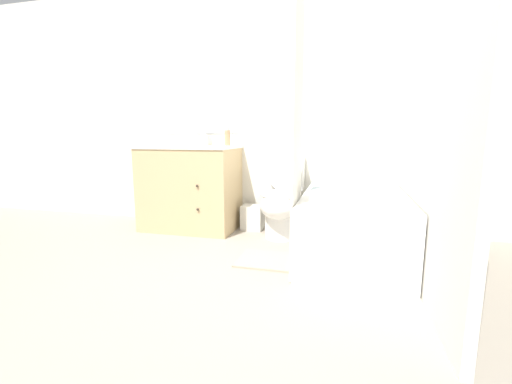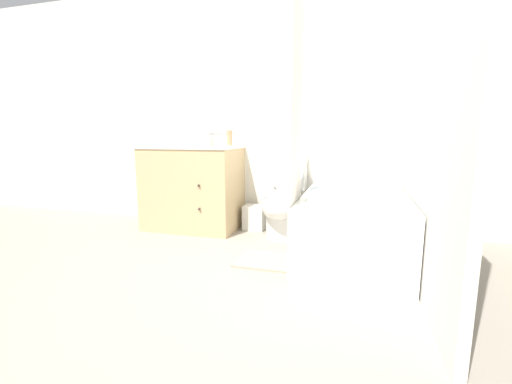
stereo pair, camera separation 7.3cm
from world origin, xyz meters
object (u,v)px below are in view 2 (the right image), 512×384
object	(u,v)px
sink_faucet	(200,141)
bathtub	(354,225)
wastebasket	(254,217)
soap_dispenser	(229,137)
bath_mat	(268,260)
bath_towel_folded	(331,195)
hand_towel_folded	(156,141)
tissue_box	(206,140)
vanity_cabinet	(193,186)
toilet	(283,200)

from	to	relation	value
sink_faucet	bathtub	distance (m)	1.84
wastebasket	bathtub	bearing A→B (deg)	-28.04
soap_dispenser	bath_mat	bearing A→B (deg)	-51.45
soap_dispenser	bath_towel_folded	xyz separation A→B (m)	(1.04, -0.75, -0.39)
hand_towel_folded	bath_towel_folded	distance (m)	1.89
tissue_box	bath_mat	size ratio (longest dim) A/B	0.30
vanity_cabinet	soap_dispenser	bearing A→B (deg)	2.03
vanity_cabinet	toilet	bearing A→B (deg)	-3.13
vanity_cabinet	sink_faucet	size ratio (longest dim) A/B	6.77
tissue_box	bathtub	bearing A→B (deg)	-19.37
toilet	soap_dispenser	size ratio (longest dim) A/B	4.85
toilet	tissue_box	bearing A→B (deg)	168.35
hand_towel_folded	sink_faucet	bearing A→B (deg)	48.72
bath_mat	wastebasket	bearing A→B (deg)	113.36
toilet	soap_dispenser	bearing A→B (deg)	173.17
bathtub	bath_mat	xyz separation A→B (m)	(-0.62, -0.32, -0.25)
vanity_cabinet	toilet	size ratio (longest dim) A/B	1.11
wastebasket	tissue_box	distance (m)	0.94
tissue_box	bath_mat	xyz separation A→B (m)	(0.89, -0.85, -0.90)
sink_faucet	tissue_box	bearing A→B (deg)	-38.67
soap_dispenser	hand_towel_folded	xyz separation A→B (m)	(-0.72, -0.17, -0.04)
vanity_cabinet	wastebasket	xyz separation A→B (m)	(0.63, 0.12, -0.32)
wastebasket	hand_towel_folded	xyz separation A→B (m)	(-0.94, -0.27, 0.78)
bathtub	bath_towel_folded	world-z (taller)	bath_towel_folded
toilet	hand_towel_folded	world-z (taller)	hand_towel_folded
soap_dispenser	bathtub	bearing A→B (deg)	-19.18
wastebasket	bath_mat	bearing A→B (deg)	-66.64
bathtub	tissue_box	world-z (taller)	tissue_box
sink_faucet	bathtub	bearing A→B (deg)	-20.83
vanity_cabinet	bath_mat	world-z (taller)	vanity_cabinet
bathtub	bath_mat	size ratio (longest dim) A/B	2.93
toilet	wastebasket	xyz separation A→B (m)	(-0.34, 0.17, -0.24)
bathtub	soap_dispenser	xyz separation A→B (m)	(-1.21, 0.42, 0.68)
hand_towel_folded	bath_towel_folded	xyz separation A→B (m)	(1.76, -0.59, -0.35)
bathtub	soap_dispenser	bearing A→B (deg)	160.82
tissue_box	bath_towel_folded	size ratio (longest dim) A/B	0.49
bath_mat	soap_dispenser	bearing A→B (deg)	128.55
vanity_cabinet	toilet	xyz separation A→B (m)	(0.97, -0.05, -0.08)
toilet	tissue_box	size ratio (longest dim) A/B	6.14
bath_towel_folded	hand_towel_folded	bearing A→B (deg)	161.61
hand_towel_folded	vanity_cabinet	bearing A→B (deg)	25.68
wastebasket	soap_dispenser	distance (m)	0.85
sink_faucet	soap_dispenser	size ratio (longest dim) A/B	0.80
sink_faucet	vanity_cabinet	bearing A→B (deg)	-90.00
sink_faucet	toilet	distance (m)	1.13
vanity_cabinet	sink_faucet	world-z (taller)	sink_faucet
sink_faucet	bath_mat	world-z (taller)	sink_faucet
vanity_cabinet	soap_dispenser	xyz separation A→B (m)	(0.41, 0.01, 0.50)
tissue_box	hand_towel_folded	xyz separation A→B (m)	(-0.42, -0.28, -0.01)
tissue_box	sink_faucet	bearing A→B (deg)	141.33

